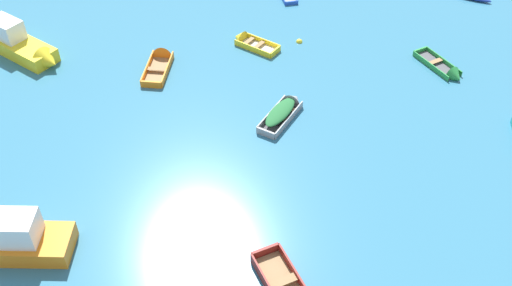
{
  "coord_description": "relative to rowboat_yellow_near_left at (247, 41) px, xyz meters",
  "views": [
    {
      "loc": [
        -1.92,
        -1.54,
        21.5
      ],
      "look_at": [
        0.0,
        21.77,
        0.15
      ],
      "focal_mm": 41.5,
      "sensor_mm": 36.0,
      "label": 1
    }
  ],
  "objects": [
    {
      "name": "rowboat_green_midfield_right",
      "position": [
        12.14,
        -4.42,
        -0.03
      ],
      "size": [
        2.51,
        3.83,
        1.04
      ],
      "color": "#4C4C51",
      "rests_on": "ground_plane"
    },
    {
      "name": "motor_launch_yellow_back_row_left",
      "position": [
        -14.53,
        -0.03,
        0.52
      ],
      "size": [
        6.25,
        5.66,
        2.43
      ],
      "color": "yellow",
      "rests_on": "ground_plane"
    },
    {
      "name": "rowboat_grey_outer_left",
      "position": [
        1.63,
        -7.44,
        0.15
      ],
      "size": [
        3.08,
        3.75,
        1.09
      ],
      "color": "#4C4C51",
      "rests_on": "ground_plane"
    },
    {
      "name": "mooring_buoy_between_boats_right",
      "position": [
        3.47,
        -0.08,
        -0.18
      ],
      "size": [
        0.42,
        0.42,
        0.42
      ],
      "primitive_type": "sphere",
      "color": "yellow",
      "rests_on": "ground_plane"
    },
    {
      "name": "rowboat_yellow_near_left",
      "position": [
        0.0,
        0.0,
        0.0
      ],
      "size": [
        3.22,
        2.93,
        1.1
      ],
      "color": "beige",
      "rests_on": "ground_plane"
    },
    {
      "name": "rowboat_orange_near_right",
      "position": [
        -5.57,
        -1.71,
        0.02
      ],
      "size": [
        1.97,
        4.02,
        1.22
      ],
      "color": "#99754C",
      "rests_on": "ground_plane"
    }
  ]
}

